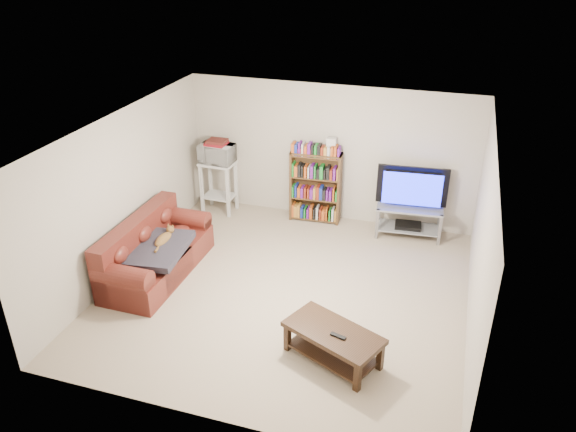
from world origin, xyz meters
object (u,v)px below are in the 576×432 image
at_px(tv_stand, 409,216).
at_px(bookshelf, 316,186).
at_px(coffee_table, 333,339).
at_px(sofa, 153,255).

bearing_deg(tv_stand, bookshelf, 171.75).
relative_size(tv_stand, bookshelf, 0.88).
xyz_separation_m(coffee_table, bookshelf, (-1.15, 3.48, 0.36)).
xyz_separation_m(sofa, tv_stand, (3.52, 2.31, 0.05)).
height_order(tv_stand, bookshelf, bookshelf).
bearing_deg(coffee_table, tv_stand, 105.74).
bearing_deg(coffee_table, bookshelf, 132.40).
xyz_separation_m(sofa, bookshelf, (1.87, 2.41, 0.35)).
height_order(coffee_table, tv_stand, tv_stand).
xyz_separation_m(tv_stand, bookshelf, (-1.65, 0.10, 0.29)).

